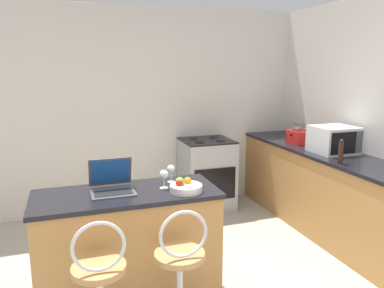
{
  "coord_description": "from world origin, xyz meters",
  "views": [
    {
      "loc": [
        -0.84,
        -2.05,
        1.85
      ],
      "look_at": [
        0.43,
        1.73,
        1.03
      ],
      "focal_mm": 35.0,
      "sensor_mm": 36.0,
      "label": 1
    }
  ],
  "objects_px": {
    "bar_stool_far": "(180,280)",
    "fruit_bowl": "(185,187)",
    "laptop": "(112,183)",
    "wine_glass_tall": "(171,170)",
    "pepper_mill": "(341,152)",
    "storage_jar": "(297,130)",
    "wine_glass_short": "(164,175)",
    "toaster": "(300,137)",
    "mug_red": "(289,134)",
    "microwave": "(334,140)",
    "stove_range": "(207,174)"
  },
  "relations": [
    {
      "from": "toaster",
      "to": "mug_red",
      "type": "xyz_separation_m",
      "value": [
        0.12,
        0.41,
        -0.04
      ]
    },
    {
      "from": "bar_stool_far",
      "to": "stove_range",
      "type": "xyz_separation_m",
      "value": [
        1.05,
        2.26,
        0.01
      ]
    },
    {
      "from": "pepper_mill",
      "to": "mug_red",
      "type": "distance_m",
      "value": 1.42
    },
    {
      "from": "bar_stool_far",
      "to": "fruit_bowl",
      "type": "height_order",
      "value": "fruit_bowl"
    },
    {
      "from": "laptop",
      "to": "wine_glass_tall",
      "type": "bearing_deg",
      "value": 8.06
    },
    {
      "from": "mug_red",
      "to": "wine_glass_tall",
      "type": "bearing_deg",
      "value": -144.9
    },
    {
      "from": "fruit_bowl",
      "to": "mug_red",
      "type": "bearing_deg",
      "value": 40.28
    },
    {
      "from": "toaster",
      "to": "fruit_bowl",
      "type": "height_order",
      "value": "toaster"
    },
    {
      "from": "pepper_mill",
      "to": "mug_red",
      "type": "relative_size",
      "value": 2.63
    },
    {
      "from": "stove_range",
      "to": "wine_glass_tall",
      "type": "relative_size",
      "value": 6.42
    },
    {
      "from": "laptop",
      "to": "toaster",
      "type": "xyz_separation_m",
      "value": [
        2.41,
        1.09,
        0.02
      ]
    },
    {
      "from": "mug_red",
      "to": "wine_glass_short",
      "type": "distance_m",
      "value": 2.65
    },
    {
      "from": "toaster",
      "to": "storage_jar",
      "type": "relative_size",
      "value": 1.44
    },
    {
      "from": "storage_jar",
      "to": "wine_glass_tall",
      "type": "height_order",
      "value": "storage_jar"
    },
    {
      "from": "laptop",
      "to": "stove_range",
      "type": "relative_size",
      "value": 0.35
    },
    {
      "from": "wine_glass_tall",
      "to": "mug_red",
      "type": "relative_size",
      "value": 1.58
    },
    {
      "from": "microwave",
      "to": "storage_jar",
      "type": "xyz_separation_m",
      "value": [
        0.18,
        0.95,
        -0.05
      ]
    },
    {
      "from": "mug_red",
      "to": "wine_glass_short",
      "type": "bearing_deg",
      "value": -143.67
    },
    {
      "from": "pepper_mill",
      "to": "wine_glass_short",
      "type": "relative_size",
      "value": 1.64
    },
    {
      "from": "fruit_bowl",
      "to": "laptop",
      "type": "bearing_deg",
      "value": 159.5
    },
    {
      "from": "laptop",
      "to": "wine_glass_tall",
      "type": "distance_m",
      "value": 0.49
    },
    {
      "from": "laptop",
      "to": "mug_red",
      "type": "distance_m",
      "value": 2.94
    },
    {
      "from": "toaster",
      "to": "fruit_bowl",
      "type": "bearing_deg",
      "value": -145.73
    },
    {
      "from": "bar_stool_far",
      "to": "storage_jar",
      "type": "distance_m",
      "value": 3.14
    },
    {
      "from": "microwave",
      "to": "toaster",
      "type": "relative_size",
      "value": 1.72
    },
    {
      "from": "microwave",
      "to": "mug_red",
      "type": "distance_m",
      "value": 0.96
    },
    {
      "from": "storage_jar",
      "to": "wine_glass_tall",
      "type": "relative_size",
      "value": 1.22
    },
    {
      "from": "bar_stool_far",
      "to": "fruit_bowl",
      "type": "bearing_deg",
      "value": 67.76
    },
    {
      "from": "bar_stool_far",
      "to": "toaster",
      "type": "height_order",
      "value": "toaster"
    },
    {
      "from": "mug_red",
      "to": "wine_glass_short",
      "type": "xyz_separation_m",
      "value": [
        -2.14,
        -1.57,
        0.06
      ]
    },
    {
      "from": "pepper_mill",
      "to": "wine_glass_short",
      "type": "distance_m",
      "value": 1.82
    },
    {
      "from": "storage_jar",
      "to": "fruit_bowl",
      "type": "xyz_separation_m",
      "value": [
        -2.12,
        -1.69,
        -0.05
      ]
    },
    {
      "from": "microwave",
      "to": "fruit_bowl",
      "type": "bearing_deg",
      "value": -159.11
    },
    {
      "from": "microwave",
      "to": "fruit_bowl",
      "type": "xyz_separation_m",
      "value": [
        -1.94,
        -0.74,
        -0.11
      ]
    },
    {
      "from": "storage_jar",
      "to": "wine_glass_short",
      "type": "bearing_deg",
      "value": -145.18
    },
    {
      "from": "microwave",
      "to": "wine_glass_tall",
      "type": "height_order",
      "value": "microwave"
    },
    {
      "from": "microwave",
      "to": "storage_jar",
      "type": "height_order",
      "value": "microwave"
    },
    {
      "from": "toaster",
      "to": "laptop",
      "type": "bearing_deg",
      "value": -155.64
    },
    {
      "from": "wine_glass_short",
      "to": "laptop",
      "type": "bearing_deg",
      "value": 170.15
    },
    {
      "from": "toaster",
      "to": "wine_glass_short",
      "type": "distance_m",
      "value": 2.33
    },
    {
      "from": "bar_stool_far",
      "to": "fruit_bowl",
      "type": "xyz_separation_m",
      "value": [
        0.16,
        0.39,
        0.51
      ]
    },
    {
      "from": "laptop",
      "to": "mug_red",
      "type": "xyz_separation_m",
      "value": [
        2.53,
        1.5,
        -0.02
      ]
    },
    {
      "from": "wine_glass_tall",
      "to": "storage_jar",
      "type": "bearing_deg",
      "value": 33.54
    },
    {
      "from": "laptop",
      "to": "pepper_mill",
      "type": "bearing_deg",
      "value": 3.14
    },
    {
      "from": "wine_glass_tall",
      "to": "pepper_mill",
      "type": "bearing_deg",
      "value": 1.74
    },
    {
      "from": "toaster",
      "to": "wine_glass_short",
      "type": "height_order",
      "value": "toaster"
    },
    {
      "from": "laptop",
      "to": "stove_range",
      "type": "height_order",
      "value": "laptop"
    },
    {
      "from": "storage_jar",
      "to": "pepper_mill",
      "type": "relative_size",
      "value": 0.74
    },
    {
      "from": "pepper_mill",
      "to": "toaster",
      "type": "bearing_deg",
      "value": 78.13
    },
    {
      "from": "microwave",
      "to": "fruit_bowl",
      "type": "distance_m",
      "value": 2.08
    }
  ]
}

